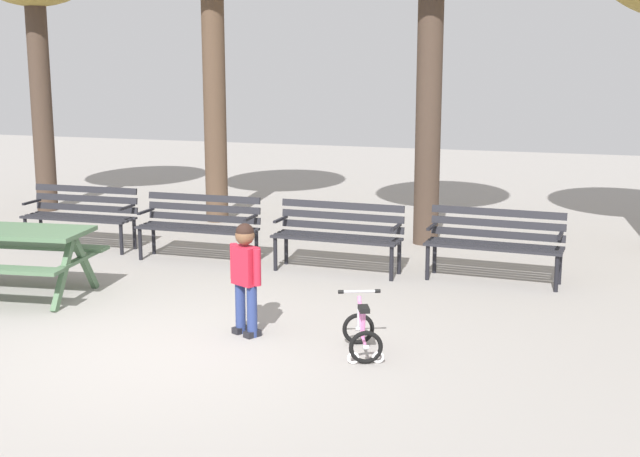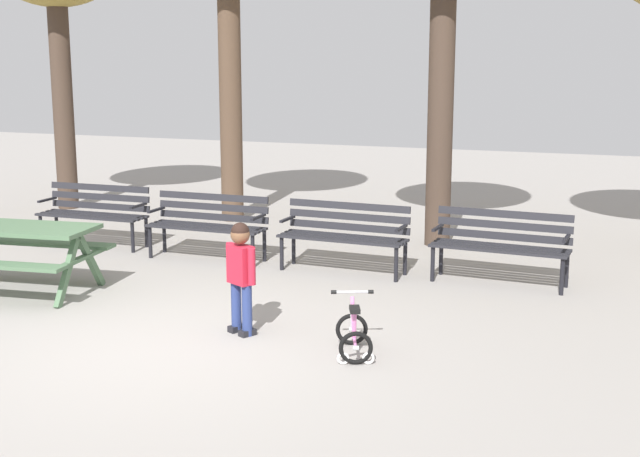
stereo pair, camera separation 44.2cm
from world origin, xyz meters
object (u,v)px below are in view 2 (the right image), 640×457
at_px(child_standing, 241,269).
at_px(park_bench_far_left, 95,210).
at_px(picnic_table, 15,241).
at_px(kids_bicycle, 354,333).
at_px(park_bench_right, 345,231).
at_px(park_bench_left, 209,221).
at_px(park_bench_far_right, 501,241).

bearing_deg(child_standing, park_bench_far_left, 142.18).
relative_size(picnic_table, kids_bicycle, 3.09).
height_order(park_bench_far_left, park_bench_right, same).
bearing_deg(kids_bicycle, park_bench_right, 110.81).
height_order(picnic_table, park_bench_right, park_bench_right).
distance_m(picnic_table, park_bench_far_left, 2.50).
relative_size(picnic_table, park_bench_left, 1.22).
distance_m(picnic_table, park_bench_far_right, 5.58).
distance_m(park_bench_left, child_standing, 3.24).
relative_size(park_bench_right, park_bench_far_right, 1.00).
distance_m(park_bench_far_left, park_bench_left, 1.91).
distance_m(park_bench_far_left, kids_bicycle, 5.77).
xyz_separation_m(park_bench_far_left, kids_bicycle, (4.89, -3.04, -0.31)).
height_order(park_bench_far_right, kids_bicycle, park_bench_far_right).
height_order(park_bench_left, park_bench_right, same).
height_order(picnic_table, child_standing, child_standing).
relative_size(picnic_table, child_standing, 1.78).
bearing_deg(park_bench_right, kids_bicycle, -69.19).
relative_size(park_bench_far_left, park_bench_left, 1.01).
xyz_separation_m(park_bench_left, child_standing, (1.79, -2.69, 0.14)).
bearing_deg(park_bench_left, kids_bicycle, -43.83).
bearing_deg(picnic_table, kids_bicycle, -8.48).
relative_size(park_bench_far_right, kids_bicycle, 2.56).
distance_m(park_bench_right, kids_bicycle, 3.08).
bearing_deg(park_bench_left, picnic_table, -119.34).
height_order(park_bench_left, kids_bicycle, park_bench_left).
xyz_separation_m(park_bench_left, park_bench_right, (1.90, -0.01, 0.00)).
distance_m(picnic_table, park_bench_left, 2.57).
distance_m(child_standing, kids_bicycle, 1.29).
bearing_deg(picnic_table, child_standing, -8.48).
height_order(park_bench_right, child_standing, child_standing).
distance_m(picnic_table, kids_bicycle, 4.31).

